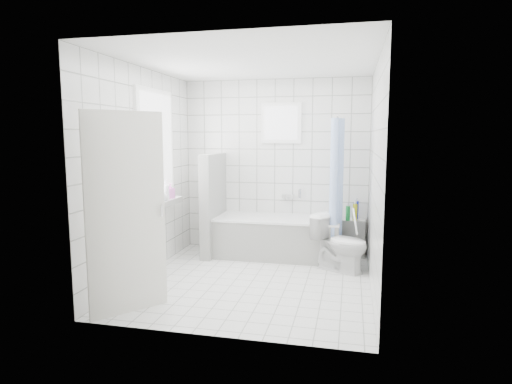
# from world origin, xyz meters

# --- Properties ---
(ground) EXTENTS (3.00, 3.00, 0.00)m
(ground) POSITION_xyz_m (0.00, 0.00, 0.00)
(ground) COLOR white
(ground) RESTS_ON ground
(ceiling) EXTENTS (3.00, 3.00, 0.00)m
(ceiling) POSITION_xyz_m (0.00, 0.00, 2.60)
(ceiling) COLOR white
(ceiling) RESTS_ON ground
(wall_back) EXTENTS (2.80, 0.02, 2.60)m
(wall_back) POSITION_xyz_m (0.00, 1.50, 1.30)
(wall_back) COLOR white
(wall_back) RESTS_ON ground
(wall_front) EXTENTS (2.80, 0.02, 2.60)m
(wall_front) POSITION_xyz_m (0.00, -1.50, 1.30)
(wall_front) COLOR white
(wall_front) RESTS_ON ground
(wall_left) EXTENTS (0.02, 3.00, 2.60)m
(wall_left) POSITION_xyz_m (-1.40, 0.00, 1.30)
(wall_left) COLOR white
(wall_left) RESTS_ON ground
(wall_right) EXTENTS (0.02, 3.00, 2.60)m
(wall_right) POSITION_xyz_m (1.40, 0.00, 1.30)
(wall_right) COLOR white
(wall_right) RESTS_ON ground
(window_left) EXTENTS (0.01, 0.90, 1.40)m
(window_left) POSITION_xyz_m (-1.35, 0.30, 1.60)
(window_left) COLOR white
(window_left) RESTS_ON wall_left
(window_back) EXTENTS (0.50, 0.01, 0.50)m
(window_back) POSITION_xyz_m (0.10, 1.46, 1.95)
(window_back) COLOR white
(window_back) RESTS_ON wall_back
(window_sill) EXTENTS (0.18, 1.02, 0.08)m
(window_sill) POSITION_xyz_m (-1.31, 0.30, 0.86)
(window_sill) COLOR white
(window_sill) RESTS_ON wall_left
(door) EXTENTS (0.54, 0.65, 2.00)m
(door) POSITION_xyz_m (-1.00, -1.17, 1.00)
(door) COLOR silver
(door) RESTS_ON ground
(bathtub) EXTENTS (1.79, 0.77, 0.58)m
(bathtub) POSITION_xyz_m (0.11, 1.12, 0.29)
(bathtub) COLOR white
(bathtub) RESTS_ON ground
(partition_wall) EXTENTS (0.15, 0.85, 1.50)m
(partition_wall) POSITION_xyz_m (-0.85, 1.07, 0.75)
(partition_wall) COLOR white
(partition_wall) RESTS_ON ground
(tiled_ledge) EXTENTS (0.40, 0.24, 0.55)m
(tiled_ledge) POSITION_xyz_m (1.16, 1.38, 0.28)
(tiled_ledge) COLOR white
(tiled_ledge) RESTS_ON ground
(toilet) EXTENTS (0.82, 0.67, 0.73)m
(toilet) POSITION_xyz_m (1.03, 0.65, 0.37)
(toilet) COLOR white
(toilet) RESTS_ON ground
(curtain_rod) EXTENTS (0.02, 0.80, 0.02)m
(curtain_rod) POSITION_xyz_m (0.95, 1.10, 2.00)
(curtain_rod) COLOR silver
(curtain_rod) RESTS_ON wall_back
(shower_curtain) EXTENTS (0.14, 0.48, 1.78)m
(shower_curtain) POSITION_xyz_m (0.95, 0.97, 1.10)
(shower_curtain) COLOR #4B7ADE
(shower_curtain) RESTS_ON curtain_rod
(tub_faucet) EXTENTS (0.18, 0.06, 0.06)m
(tub_faucet) POSITION_xyz_m (0.21, 1.46, 0.85)
(tub_faucet) COLOR silver
(tub_faucet) RESTS_ON wall_back
(sill_bottles) EXTENTS (0.20, 0.76, 0.32)m
(sill_bottles) POSITION_xyz_m (-1.30, 0.22, 1.03)
(sill_bottles) COLOR white
(sill_bottles) RESTS_ON window_sill
(ledge_bottles) EXTENTS (0.18, 0.20, 0.27)m
(ledge_bottles) POSITION_xyz_m (1.19, 1.34, 0.67)
(ledge_bottles) COLOR #1927C9
(ledge_bottles) RESTS_ON tiled_ledge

